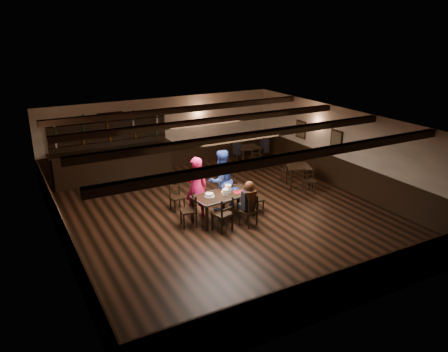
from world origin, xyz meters
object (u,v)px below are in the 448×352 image
chair_near_right (250,209)px  bar_counter (113,159)px  chair_near_left (225,212)px  woman_pink (196,187)px  cake (209,195)px  man_blue (221,180)px  dining_table (223,196)px

chair_near_right → bar_counter: bar_counter is taller
chair_near_left → chair_near_right: (0.77, -0.06, -0.06)m
woman_pink → bar_counter: bearing=-65.3°
chair_near_right → cake: chair_near_right is taller
chair_near_left → cake: (-0.07, 0.76, 0.23)m
man_blue → cake: man_blue is taller
cake → woman_pink: bearing=110.9°
chair_near_left → woman_pink: (-0.25, 1.24, 0.33)m
cake → dining_table: bearing=-5.2°
chair_near_left → woman_pink: size_ratio=0.54×
chair_near_right → cake: (-0.83, 0.82, 0.29)m
chair_near_right → dining_table: bearing=117.6°
chair_near_left → bar_counter: (-1.48, 5.56, 0.16)m
bar_counter → chair_near_left: bearing=-75.1°
chair_near_right → woman_pink: size_ratio=0.48×
cake → bar_counter: 5.00m
dining_table → chair_near_right: size_ratio=2.15×
chair_near_left → man_blue: 1.53m
bar_counter → dining_table: bearing=-69.2°
chair_near_right → man_blue: size_ratio=0.47×
chair_near_right → chair_near_left: bearing=175.6°
chair_near_right → bar_counter: 6.06m
man_blue → cake: size_ratio=6.50×
woman_pink → dining_table: bearing=148.5°
dining_table → chair_near_left: bearing=-116.3°
man_blue → dining_table: bearing=56.8°
dining_table → cake: cake is taller
cake → bar_counter: (-1.41, 4.80, -0.07)m
woman_pink → bar_counter: 4.50m
dining_table → chair_near_left: 0.82m
bar_counter → chair_near_right: bearing=-68.2°
chair_near_right → cake: bearing=135.4°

